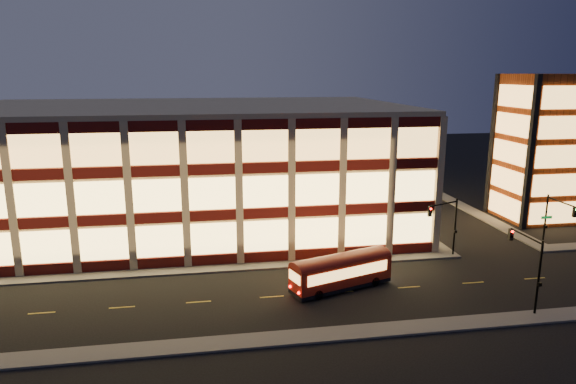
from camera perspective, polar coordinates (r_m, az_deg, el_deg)
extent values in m
plane|color=black|center=(48.68, -7.49, -8.88)|extent=(200.00, 200.00, 0.00)
cube|color=#514F4C|center=(49.60, -11.03, -8.50)|extent=(54.00, 2.00, 0.15)
cube|color=#514F4C|center=(69.07, 11.41, -2.29)|extent=(2.00, 30.00, 0.15)
cube|color=#514F4C|center=(73.63, 19.45, -1.83)|extent=(2.00, 30.00, 0.15)
cube|color=#514F4C|center=(36.91, -6.72, -16.31)|extent=(100.00, 2.00, 0.15)
cube|color=tan|center=(63.17, -10.96, 2.73)|extent=(50.00, 30.00, 14.00)
cube|color=tan|center=(62.29, -11.26, 9.30)|extent=(50.40, 30.40, 0.50)
cube|color=#470C0A|center=(50.22, -11.04, -7.52)|extent=(50.10, 0.25, 1.00)
cube|color=#EFC364|center=(49.55, -11.15, -5.24)|extent=(49.00, 0.20, 3.00)
cube|color=#470C0A|center=(68.62, 10.74, -1.87)|extent=(0.25, 30.10, 1.00)
cube|color=#EFC364|center=(68.11, 10.80, -0.16)|extent=(0.20, 29.00, 3.00)
cube|color=#470C0A|center=(48.86, -11.27, -2.68)|extent=(50.10, 0.25, 1.00)
cube|color=#EFC364|center=(48.36, -11.38, -0.28)|extent=(49.00, 0.20, 3.00)
cube|color=#470C0A|center=(67.63, 10.90, 1.73)|extent=(0.25, 30.10, 1.00)
cube|color=#EFC364|center=(67.25, 10.96, 3.49)|extent=(0.20, 29.00, 3.00)
cube|color=#470C0A|center=(47.86, -11.50, 2.39)|extent=(50.10, 0.25, 1.00)
cube|color=#EFC364|center=(47.54, -11.61, 4.88)|extent=(49.00, 0.20, 3.00)
cube|color=#470C0A|center=(66.91, 11.07, 5.43)|extent=(0.25, 30.10, 1.00)
cube|color=#EFC364|center=(66.66, 11.13, 7.22)|extent=(0.20, 29.00, 3.00)
cube|color=#8C3814|center=(70.99, 26.19, 4.39)|extent=(8.00, 8.00, 18.00)
cube|color=black|center=(65.46, 25.33, 3.84)|extent=(0.60, 0.60, 18.00)
cube|color=black|center=(72.11, 21.77, 4.92)|extent=(0.60, 0.60, 18.00)
cube|color=black|center=(76.53, 26.93, 4.86)|extent=(0.60, 0.60, 18.00)
cube|color=#FFB659|center=(69.09, 27.52, -2.07)|extent=(6.60, 0.16, 2.60)
cube|color=#FFB659|center=(70.03, 22.88, -1.42)|extent=(0.16, 6.60, 2.60)
cube|color=#FFB659|center=(68.37, 27.82, 0.68)|extent=(6.60, 0.16, 2.60)
cube|color=#FFB659|center=(69.32, 23.12, 1.31)|extent=(0.16, 6.60, 2.60)
cube|color=#FFB659|center=(67.80, 28.13, 3.49)|extent=(6.60, 0.16, 2.60)
cube|color=#FFB659|center=(68.76, 23.38, 4.08)|extent=(0.16, 6.60, 2.60)
cube|color=#FFB659|center=(67.41, 28.44, 6.33)|extent=(6.60, 0.16, 2.60)
cube|color=#FFB659|center=(68.37, 23.64, 6.89)|extent=(0.16, 6.60, 2.60)
cube|color=#FFB659|center=(67.18, 28.76, 9.20)|extent=(6.60, 0.16, 2.60)
cube|color=#FFB659|center=(68.15, 23.90, 9.73)|extent=(0.16, 6.60, 2.60)
cylinder|color=black|center=(54.28, 18.05, -3.74)|extent=(0.18, 0.18, 6.00)
cylinder|color=black|center=(52.16, 16.93, -1.26)|extent=(3.56, 1.63, 0.14)
cube|color=black|center=(50.88, 15.49, -2.10)|extent=(0.32, 0.32, 0.95)
sphere|color=#FF0C05|center=(50.65, 15.59, -1.83)|extent=(0.20, 0.20, 0.20)
cube|color=black|center=(54.23, 18.12, -4.20)|extent=(0.25, 0.18, 0.28)
cylinder|color=black|center=(59.49, 26.66, -3.05)|extent=(0.18, 0.18, 6.00)
cylinder|color=black|center=(57.31, 28.09, -0.99)|extent=(0.14, 4.00, 0.14)
cube|color=black|center=(55.91, 29.26, -1.98)|extent=(0.32, 0.32, 0.95)
cube|color=black|center=(59.44, 26.73, -3.48)|extent=(0.25, 0.18, 0.28)
cube|color=#0C7226|center=(59.22, 26.80, -2.53)|extent=(1.20, 0.06, 0.28)
cylinder|color=black|center=(43.61, 26.08, -8.61)|extent=(0.18, 0.18, 6.00)
cylinder|color=black|center=(44.29, 24.96, -4.47)|extent=(0.14, 4.00, 0.14)
cube|color=black|center=(46.01, 23.52, -4.35)|extent=(0.32, 0.32, 0.95)
sphere|color=#FF0C05|center=(45.78, 23.67, -4.06)|extent=(0.20, 0.20, 0.20)
cube|color=black|center=(43.60, 26.18, -9.19)|extent=(0.25, 0.18, 0.28)
cube|color=#941608|center=(44.69, 5.92, -8.76)|extent=(9.33, 5.09, 2.09)
cube|color=black|center=(45.16, 5.88, -10.21)|extent=(9.33, 5.09, 0.32)
cylinder|color=black|center=(42.90, 3.37, -11.33)|extent=(0.86, 0.52, 0.82)
cylinder|color=black|center=(44.46, 2.00, -10.40)|extent=(0.86, 0.52, 0.82)
cylinder|color=black|center=(45.98, 9.64, -9.77)|extent=(0.86, 0.52, 0.82)
cylinder|color=black|center=(47.44, 8.15, -8.97)|extent=(0.86, 0.52, 0.82)
cube|color=#FFB659|center=(43.70, 6.79, -8.92)|extent=(7.58, 2.65, 0.91)
cube|color=#FFB659|center=(45.49, 5.10, -7.97)|extent=(7.58, 2.65, 0.91)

